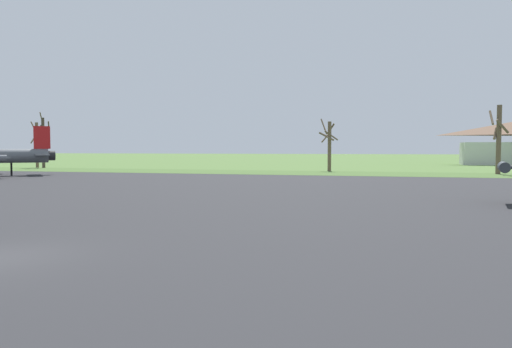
% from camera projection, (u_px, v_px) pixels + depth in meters
% --- Properties ---
extents(asphalt_apron, '(109.54, 59.12, 0.05)m').
position_uv_depth(asphalt_apron, '(208.00, 199.00, 31.74)').
color(asphalt_apron, '#28282B').
rests_on(asphalt_apron, ground).
extents(grass_verge_strip, '(169.54, 12.00, 0.06)m').
position_uv_depth(grass_verge_strip, '(301.00, 173.00, 66.02)').
color(grass_verge_strip, '#43602C').
rests_on(grass_verge_strip, ground).
extents(bare_tree_far_left, '(2.28, 2.58, 9.64)m').
position_uv_depth(bare_tree_far_left, '(37.00, 143.00, 84.13)').
color(bare_tree_far_left, brown).
rests_on(bare_tree_far_left, ground).
extents(bare_tree_left_of_center, '(2.28, 2.28, 8.62)m').
position_uv_depth(bare_tree_left_of_center, '(44.00, 141.00, 82.78)').
color(bare_tree_left_of_center, '#42382D').
rests_on(bare_tree_left_of_center, ground).
extents(bare_tree_center, '(2.86, 2.78, 7.82)m').
position_uv_depth(bare_tree_center, '(329.00, 143.00, 71.96)').
color(bare_tree_center, brown).
rests_on(bare_tree_center, ground).
extents(bare_tree_right_of_center, '(2.23, 2.18, 8.96)m').
position_uv_depth(bare_tree_right_of_center, '(498.00, 138.00, 62.44)').
color(bare_tree_right_of_center, brown).
rests_on(bare_tree_right_of_center, ground).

